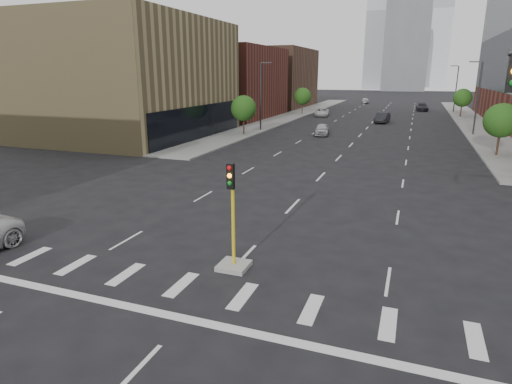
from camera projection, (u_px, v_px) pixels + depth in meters
The scene contains 21 objects.
sidewalk_left_far at pixel (296, 114), 81.19m from camera, with size 5.00×92.00×0.15m, color gray.
sidewalk_right_far at pixel (470, 120), 71.19m from camera, with size 5.00×92.00×0.15m, color gray.
building_left_mid at pixel (127, 79), 52.78m from camera, with size 20.00×24.00×14.00m, color #9C8858.
building_left_far_a at pixel (217, 83), 76.54m from camera, with size 20.00×22.00×12.00m, color brown.
building_left_far_b at pixel (265, 78), 99.89m from camera, with size 20.00×24.00×13.00m, color brown.
tower_left at pixel (393, 13), 201.35m from camera, with size 22.00×22.00×70.00m, color #B2B7BC.
tower_right at pixel (433, 10), 230.13m from camera, with size 20.00×20.00×80.00m, color #B2B7BC.
tower_mid at pixel (407, 38), 184.11m from camera, with size 18.00×18.00×44.00m, color slate.
median_traffic_signal at pixel (233, 246), 17.20m from camera, with size 1.20×1.20×4.40m.
streetlight_right_a at pixel (477, 95), 53.22m from camera, with size 1.60×0.22×9.07m.
streetlight_right_b at pixel (456, 87), 84.84m from camera, with size 1.60×0.22×9.07m.
streetlight_left at pixel (261, 93), 57.65m from camera, with size 1.60×0.22×9.07m.
tree_left_near at pixel (244, 108), 53.77m from camera, with size 3.20×3.20×4.85m.
tree_left_far at pixel (303, 96), 80.87m from camera, with size 3.20×3.20×4.85m.
tree_right_near at pixel (502, 121), 39.91m from camera, with size 3.20×3.20×4.85m.
tree_right_far at pixel (463, 98), 76.04m from camera, with size 3.20×3.20×4.85m.
car_near_left at pixel (322, 129), 54.44m from camera, with size 1.73×4.30×1.47m, color #A8A7AB.
car_mid_right at pixel (382, 118), 67.81m from camera, with size 1.73×4.95×1.63m, color black.
car_far_left at pixel (322, 112), 78.39m from camera, with size 2.43×5.28×1.47m, color silver.
car_deep_right at pixel (422, 107), 89.08m from camera, with size 2.20×5.41×1.57m, color black.
car_distant at pixel (365, 101), 111.30m from camera, with size 1.68×4.17×1.42m, color #B8B8BD.
Camera 1 is at (6.39, -5.70, 7.71)m, focal length 30.00 mm.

